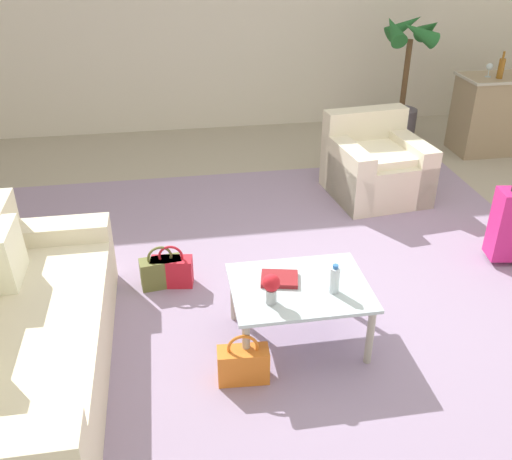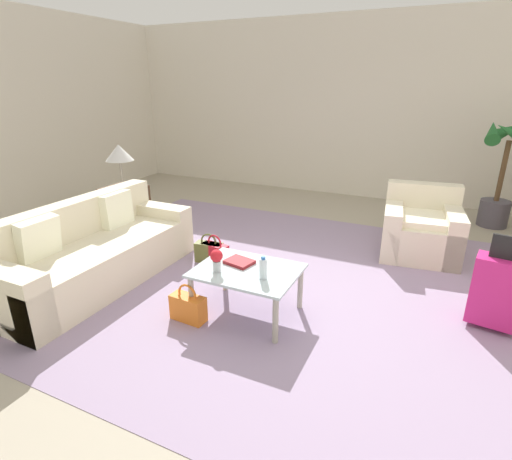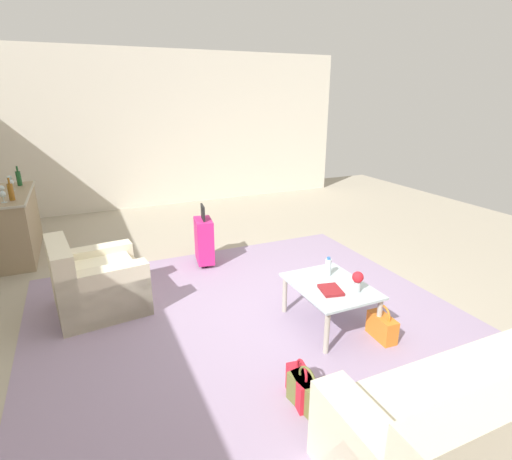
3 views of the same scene
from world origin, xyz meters
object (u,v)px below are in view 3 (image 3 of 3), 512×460
(flower_vase, at_px, (358,280))
(wine_glass_left_of_centre, at_px, (2,189))
(armchair, at_px, (93,285))
(coffee_table_book, at_px, (331,290))
(couch, at_px, (504,420))
(wine_glass_leftmost, at_px, (3,194))
(water_bottle, at_px, (328,267))
(wine_glass_right_of_centre, at_px, (11,183))
(handbag_orange, at_px, (382,327))
(wine_bottle_amber, at_px, (11,192))
(suitcase_magenta, at_px, (204,240))
(wine_glass_rightmost, at_px, (9,178))
(wine_bottle_green, at_px, (19,178))
(handbag_red, at_px, (301,386))
(handbag_olive, at_px, (307,393))
(bar_console, at_px, (14,223))
(coffee_table, at_px, (330,290))

(flower_vase, bearing_deg, wine_glass_left_of_centre, 42.97)
(armchair, bearing_deg, coffee_table_book, -124.11)
(couch, xyz_separation_m, wine_glass_leftmost, (4.72, 3.18, 0.73))
(water_bottle, relative_size, coffee_table_book, 0.84)
(wine_glass_right_of_centre, relative_size, handbag_orange, 0.43)
(wine_bottle_amber, height_order, suitcase_magenta, wine_bottle_amber)
(coffee_table_book, relative_size, wine_glass_rightmost, 1.57)
(armchair, relative_size, handbag_orange, 2.76)
(wine_bottle_green, distance_m, handbag_red, 5.38)
(flower_vase, distance_m, wine_glass_left_of_centre, 4.84)
(armchair, xyz_separation_m, flower_vase, (-1.51, -2.32, 0.28))
(couch, relative_size, flower_vase, 10.87)
(wine_bottle_amber, distance_m, handbag_olive, 4.59)
(armchair, height_order, handbag_orange, armchair)
(wine_glass_right_of_centre, height_order, wine_bottle_green, wine_bottle_green)
(couch, distance_m, handbag_red, 1.33)
(flower_vase, height_order, wine_bottle_green, wine_bottle_green)
(suitcase_magenta, bearing_deg, armchair, 115.78)
(water_bottle, xyz_separation_m, wine_bottle_amber, (2.82, 3.09, 0.50))
(wine_glass_right_of_centre, bearing_deg, wine_glass_leftmost, 178.92)
(wine_bottle_amber, bearing_deg, bar_console, 12.35)
(armchair, xyz_separation_m, wine_bottle_green, (2.71, 0.83, 0.75))
(wine_glass_rightmost, height_order, handbag_red, wine_glass_rightmost)
(coffee_table, xyz_separation_m, flower_vase, (-0.22, -0.15, 0.18))
(wine_glass_left_of_centre, height_order, wine_bottle_green, wine_bottle_green)
(coffee_table_book, bearing_deg, flower_vase, -101.03)
(couch, xyz_separation_m, wine_glass_left_of_centre, (5.10, 3.24, 0.73))
(armchair, distance_m, bar_console, 2.40)
(wine_glass_leftmost, xyz_separation_m, suitcase_magenta, (-0.93, -2.38, -0.67))
(wine_glass_rightmost, bearing_deg, wine_bottle_green, -117.53)
(flower_vase, bearing_deg, wine_bottle_amber, 44.15)
(couch, height_order, suitcase_magenta, suitcase_magenta)
(suitcase_magenta, bearing_deg, flower_vase, -159.05)
(bar_console, xyz_separation_m, wine_glass_right_of_centre, (0.19, -0.04, 0.55))
(coffee_table, relative_size, wine_bottle_amber, 3.01)
(wine_glass_right_of_centre, bearing_deg, flower_vase, -140.59)
(wine_glass_right_of_centre, xyz_separation_m, wine_glass_rightmost, (0.38, 0.06, 0.00))
(bar_console, distance_m, wine_bottle_amber, 0.75)
(coffee_table_book, bearing_deg, wine_bottle_amber, 55.35)
(coffee_table_book, distance_m, wine_bottle_amber, 4.32)
(coffee_table, xyz_separation_m, water_bottle, (0.20, -0.10, 0.16))
(coffee_table, xyz_separation_m, handbag_orange, (-0.43, -0.33, -0.26))
(coffee_table, bearing_deg, bar_console, 41.53)
(wine_glass_right_of_centre, bearing_deg, water_bottle, -137.82)
(armchair, bearing_deg, flower_vase, -123.15)
(couch, bearing_deg, bar_console, 31.17)
(wine_bottle_amber, height_order, handbag_red, wine_bottle_amber)
(bar_console, bearing_deg, coffee_table, -138.47)
(wine_glass_right_of_centre, xyz_separation_m, suitcase_magenta, (-1.69, -2.36, -0.67))
(flower_vase, bearing_deg, armchair, 56.85)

